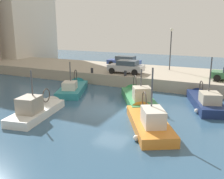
% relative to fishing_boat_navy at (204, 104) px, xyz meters
% --- Properties ---
extents(water_surface, '(80.00, 80.00, 0.00)m').
position_rel_fishing_boat_navy_xyz_m(water_surface, '(-4.33, 6.18, -0.12)').
color(water_surface, '#335675').
rests_on(water_surface, ground).
extents(quay_wall, '(9.00, 56.00, 1.20)m').
position_rel_fishing_boat_navy_xyz_m(quay_wall, '(7.17, 6.18, 0.48)').
color(quay_wall, '#ADA08C').
rests_on(quay_wall, ground).
extents(fishing_boat_navy, '(6.90, 3.89, 4.86)m').
position_rel_fishing_boat_navy_xyz_m(fishing_boat_navy, '(0.00, 0.00, 0.00)').
color(fishing_boat_navy, navy).
rests_on(fishing_boat_navy, ground).
extents(fishing_boat_teal, '(6.65, 4.29, 4.03)m').
position_rel_fishing_boat_navy_xyz_m(fishing_boat_teal, '(-0.81, 12.06, -0.03)').
color(fishing_boat_teal, teal).
rests_on(fishing_boat_teal, ground).
extents(fishing_boat_orange, '(6.63, 4.94, 4.81)m').
position_rel_fishing_boat_navy_xyz_m(fishing_boat_orange, '(-6.13, 2.77, 0.02)').
color(fishing_boat_orange, orange).
rests_on(fishing_boat_orange, ground).
extents(fishing_boat_green, '(6.89, 5.20, 3.94)m').
position_rel_fishing_boat_navy_xyz_m(fishing_boat_green, '(-1.35, 5.22, 0.00)').
color(fishing_boat_green, '#388951').
rests_on(fishing_boat_green, ground).
extents(fishing_boat_white, '(6.20, 2.82, 4.18)m').
position_rel_fishing_boat_navy_xyz_m(fishing_boat_white, '(-7.51, 10.47, 0.05)').
color(fishing_boat_white, white).
rests_on(fishing_boat_white, ground).
extents(parked_car_blue, '(1.96, 4.32, 1.31)m').
position_rel_fishing_boat_navy_xyz_m(parked_car_blue, '(9.17, 10.89, 1.76)').
color(parked_car_blue, '#334C9E').
rests_on(parked_car_blue, quay_wall).
extents(parked_car_silver, '(2.17, 3.91, 1.42)m').
position_rel_fishing_boat_navy_xyz_m(parked_car_silver, '(4.58, 8.71, 1.81)').
color(parked_car_silver, '#B7B7BC').
rests_on(parked_car_silver, quay_wall).
extents(mooring_bollard_mid, '(0.28, 0.28, 0.55)m').
position_rel_fishing_boat_navy_xyz_m(mooring_bollard_mid, '(3.02, 8.18, 1.35)').
color(mooring_bollard_mid, '#2D2D33').
rests_on(mooring_bollard_mid, quay_wall).
extents(mooring_bollard_north, '(0.28, 0.28, 0.55)m').
position_rel_fishing_boat_navy_xyz_m(mooring_bollard_north, '(3.02, 12.18, 1.35)').
color(mooring_bollard_north, '#2D2D33').
rests_on(mooring_bollard_north, quay_wall).
extents(quay_streetlamp, '(0.36, 0.36, 4.83)m').
position_rel_fishing_boat_navy_xyz_m(quay_streetlamp, '(8.67, 4.89, 4.33)').
color(quay_streetlamp, '#38383D').
rests_on(quay_streetlamp, quay_wall).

